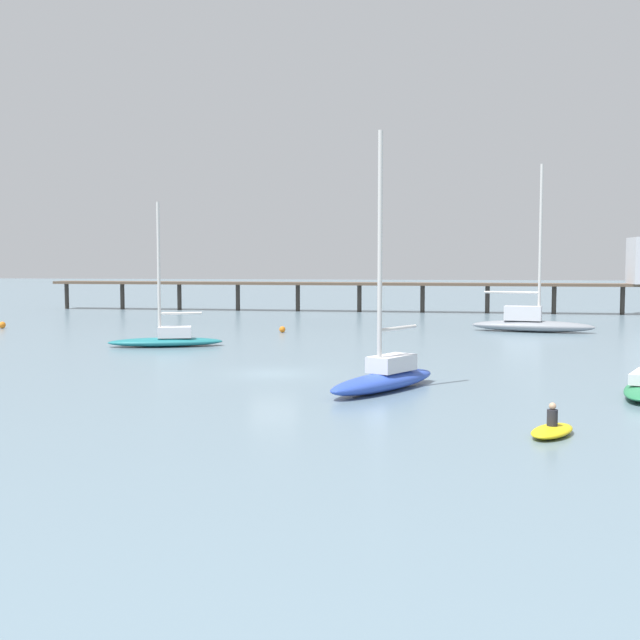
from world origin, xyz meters
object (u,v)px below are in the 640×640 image
at_px(sailboat_blue, 385,374).
at_px(mooring_buoy_far, 2,325).
at_px(sailboat_teal, 167,338).
at_px(mooring_buoy_inner, 282,329).
at_px(pier, 539,270).
at_px(dinghy_yellow, 552,430).
at_px(sailboat_gray, 531,321).

xyz_separation_m(sailboat_blue, mooring_buoy_far, (-34.79, 28.45, -0.46)).
distance_m(sailboat_teal, mooring_buoy_inner, 12.88).
xyz_separation_m(pier, sailboat_blue, (-13.77, -54.24, -4.03)).
distance_m(sailboat_teal, dinghy_yellow, 33.48).
bearing_deg(mooring_buoy_inner, dinghy_yellow, -66.28).
height_order(sailboat_teal, mooring_buoy_inner, sailboat_teal).
relative_size(pier, sailboat_blue, 6.33).
relative_size(sailboat_gray, dinghy_yellow, 4.99).
height_order(sailboat_gray, mooring_buoy_inner, sailboat_gray).
height_order(sailboat_blue, dinghy_yellow, sailboat_blue).
relative_size(sailboat_blue, mooring_buoy_far, 19.62).
bearing_deg(sailboat_blue, dinghy_yellow, -55.08).
bearing_deg(mooring_buoy_inner, sailboat_blue, -70.30).
bearing_deg(sailboat_gray, pier, 81.15).
distance_m(sailboat_gray, mooring_buoy_far, 45.10).
bearing_deg(dinghy_yellow, mooring_buoy_far, 137.70).
bearing_deg(sailboat_gray, sailboat_blue, -108.01).
height_order(pier, sailboat_teal, sailboat_teal).
xyz_separation_m(pier, dinghy_yellow, (-7.64, -63.01, -4.57)).
distance_m(sailboat_teal, sailboat_gray, 30.06).
xyz_separation_m(sailboat_gray, mooring_buoy_far, (-45.00, -2.94, -0.59)).
distance_m(pier, sailboat_teal, 48.21).
relative_size(dinghy_yellow, mooring_buoy_inner, 5.37).
bearing_deg(sailboat_blue, sailboat_gray, 71.99).
bearing_deg(sailboat_blue, sailboat_teal, 133.97).
height_order(pier, dinghy_yellow, pier).
bearing_deg(mooring_buoy_inner, pier, 47.94).
bearing_deg(sailboat_teal, sailboat_blue, -46.03).
bearing_deg(sailboat_teal, dinghy_yellow, -48.91).
bearing_deg(dinghy_yellow, sailboat_blue, 124.92).
bearing_deg(sailboat_gray, dinghy_yellow, -95.81).
xyz_separation_m(pier, sailboat_gray, (-3.56, -22.84, -3.89)).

